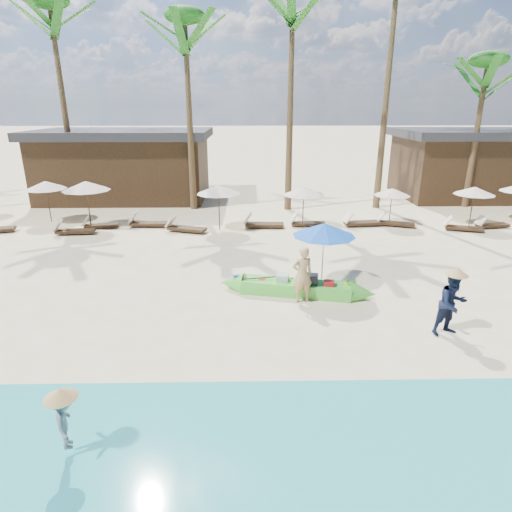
{
  "coord_description": "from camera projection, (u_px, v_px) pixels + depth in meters",
  "views": [
    {
      "loc": [
        -0.19,
        -10.44,
        5.76
      ],
      "look_at": [
        0.06,
        2.0,
        1.35
      ],
      "focal_mm": 30.0,
      "sensor_mm": 36.0,
      "label": 1
    }
  ],
  "objects": [
    {
      "name": "vendor_green",
      "position": [
        452.0,
        304.0,
        11.12
      ],
      "size": [
        0.99,
        0.86,
        1.74
      ],
      "primitive_type": "imported",
      "rotation": [
        0.0,
        0.0,
        0.27
      ],
      "color": "black",
      "rests_on": "ground"
    },
    {
      "name": "lounger_8_left",
      "position": [
        461.0,
        227.0,
        20.65
      ],
      "size": [
        1.88,
        1.1,
        0.61
      ],
      "rotation": [
        0.0,
        0.0,
        -0.33
      ],
      "color": "#392717",
      "rests_on": "ground"
    },
    {
      "name": "lounger_3_right",
      "position": [
        72.0,
        230.0,
        20.07
      ],
      "size": [
        1.85,
        0.69,
        0.62
      ],
      "rotation": [
        0.0,
        0.0,
        0.07
      ],
      "color": "#392717",
      "rests_on": "ground"
    },
    {
      "name": "lounger_4_left",
      "position": [
        99.0,
        224.0,
        21.06
      ],
      "size": [
        1.79,
        0.88,
        0.58
      ],
      "rotation": [
        0.0,
        0.0,
        0.21
      ],
      "color": "#392717",
      "rests_on": "ground"
    },
    {
      "name": "palm_4",
      "position": [
        292.0,
        28.0,
        21.86
      ],
      "size": [
        2.08,
        2.08,
        11.7
      ],
      "color": "brown",
      "rests_on": "ground"
    },
    {
      "name": "resort_parasol_8",
      "position": [
        475.0,
        191.0,
        20.88
      ],
      "size": [
        1.94,
        1.94,
        1.99
      ],
      "color": "#392717",
      "rests_on": "ground"
    },
    {
      "name": "lounger_6_left",
      "position": [
        262.0,
        223.0,
        21.14
      ],
      "size": [
        2.02,
        0.71,
        0.68
      ],
      "rotation": [
        0.0,
        0.0,
        -0.05
      ],
      "color": "#392717",
      "rests_on": "ground"
    },
    {
      "name": "lounger_4_right",
      "position": [
        147.0,
        222.0,
        21.31
      ],
      "size": [
        2.0,
        0.69,
        0.67
      ],
      "rotation": [
        0.0,
        0.0,
        -0.04
      ],
      "color": "#392717",
      "rests_on": "ground"
    },
    {
      "name": "pavilion_west",
      "position": [
        126.0,
        164.0,
        27.38
      ],
      "size": [
        10.8,
        6.6,
        4.3
      ],
      "color": "#392717",
      "rests_on": "ground"
    },
    {
      "name": "lounger_9_left",
      "position": [
        491.0,
        224.0,
        21.1
      ],
      "size": [
        1.76,
        0.81,
        0.57
      ],
      "rotation": [
        0.0,
        0.0,
        0.17
      ],
      "color": "#392717",
      "rests_on": "ground"
    },
    {
      "name": "vendor_yellow",
      "position": [
        65.0,
        421.0,
        7.24
      ],
      "size": [
        0.59,
        0.77,
        1.05
      ],
      "primitive_type": "imported",
      "rotation": [
        0.0,
        0.0,
        1.9
      ],
      "color": "gray",
      "rests_on": "ground"
    },
    {
      "name": "lounger_5_left",
      "position": [
        184.0,
        227.0,
        20.48
      ],
      "size": [
        2.05,
        1.18,
        0.66
      ],
      "rotation": [
        0.0,
        0.0,
        -0.31
      ],
      "color": "#392717",
      "rests_on": "ground"
    },
    {
      "name": "wet_sand_strip",
      "position": [
        261.0,
        474.0,
        7.05
      ],
      "size": [
        240.0,
        4.5,
        0.01
      ],
      "primitive_type": "cube",
      "color": "tan",
      "rests_on": "ground"
    },
    {
      "name": "pavilion_east",
      "position": [
        465.0,
        163.0,
        27.79
      ],
      "size": [
        8.8,
        6.6,
        4.3
      ],
      "color": "#392717",
      "rests_on": "ground"
    },
    {
      "name": "lounger_7_right",
      "position": [
        394.0,
        222.0,
        21.42
      ],
      "size": [
        1.88,
        1.12,
        0.61
      ],
      "rotation": [
        0.0,
        0.0,
        -0.34
      ],
      "color": "#392717",
      "rests_on": "ground"
    },
    {
      "name": "palm_2",
      "position": [
        54.0,
        37.0,
        22.72
      ],
      "size": [
        2.08,
        2.08,
        11.33
      ],
      "color": "brown",
      "rests_on": "ground"
    },
    {
      "name": "resort_parasol_7",
      "position": [
        392.0,
        192.0,
        21.26
      ],
      "size": [
        1.8,
        1.8,
        1.85
      ],
      "color": "#392717",
      "rests_on": "ground"
    },
    {
      "name": "blue_umbrella",
      "position": [
        324.0,
        230.0,
        13.7
      ],
      "size": [
        2.04,
        2.04,
        2.19
      ],
      "color": "#99999E",
      "rests_on": "ground"
    },
    {
      "name": "resort_parasol_6",
      "position": [
        304.0,
        191.0,
        20.48
      ],
      "size": [
        2.01,
        2.01,
        2.07
      ],
      "color": "#392717",
      "rests_on": "ground"
    },
    {
      "name": "resort_parasol_4",
      "position": [
        86.0,
        186.0,
        20.48
      ],
      "size": [
        2.26,
        2.26,
        2.33
      ],
      "color": "#392717",
      "rests_on": "ground"
    },
    {
      "name": "green_canoe",
      "position": [
        296.0,
        287.0,
        13.7
      ],
      "size": [
        5.53,
        1.55,
        0.71
      ],
      "rotation": [
        0.0,
        0.0,
        -0.21
      ],
      "color": "#53D741",
      "rests_on": "ground"
    },
    {
      "name": "resort_parasol_5",
      "position": [
        219.0,
        189.0,
        20.32
      ],
      "size": [
        2.11,
        2.11,
        2.18
      ],
      "color": "#392717",
      "rests_on": "ground"
    },
    {
      "name": "lounger_6_right",
      "position": [
        306.0,
        222.0,
        21.4
      ],
      "size": [
        1.79,
        0.58,
        0.6
      ],
      "rotation": [
        0.0,
        0.0,
        -0.02
      ],
      "color": "#392717",
      "rests_on": "ground"
    },
    {
      "name": "ground",
      "position": [
        255.0,
        326.0,
        11.77
      ],
      "size": [
        240.0,
        240.0,
        0.0
      ],
      "primitive_type": "plane",
      "color": "#FCE3BA",
      "rests_on": "ground"
    },
    {
      "name": "lounger_7_left",
      "position": [
        360.0,
        222.0,
        21.42
      ],
      "size": [
        2.04,
        0.84,
        0.67
      ],
      "rotation": [
        0.0,
        0.0,
        0.12
      ],
      "color": "#392717",
      "rests_on": "ground"
    },
    {
      "name": "resort_parasol_3",
      "position": [
        46.0,
        185.0,
        21.71
      ],
      "size": [
        2.05,
        2.05,
        2.11
      ],
      "color": "#392717",
      "rests_on": "ground"
    },
    {
      "name": "palm_3",
      "position": [
        186.0,
        48.0,
        22.29
      ],
      "size": [
        2.08,
        2.08,
        10.52
      ],
      "color": "brown",
      "rests_on": "ground"
    },
    {
      "name": "palm_5",
      "position": [
        396.0,
        0.0,
        21.85
      ],
      "size": [
        2.08,
        2.08,
        13.6
      ],
      "color": "brown",
      "rests_on": "ground"
    },
    {
      "name": "tourist",
      "position": [
        302.0,
        274.0,
        12.99
      ],
      "size": [
        0.73,
        0.57,
        1.78
      ],
      "primitive_type": "imported",
      "rotation": [
        0.0,
        0.0,
        3.38
      ],
      "color": "tan",
      "rests_on": "ground"
    },
    {
      "name": "palm_6",
      "position": [
        485.0,
        80.0,
        23.34
      ],
      "size": [
        2.08,
        2.08,
        8.51
      ],
      "color": "brown",
      "rests_on": "ground"
    }
  ]
}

